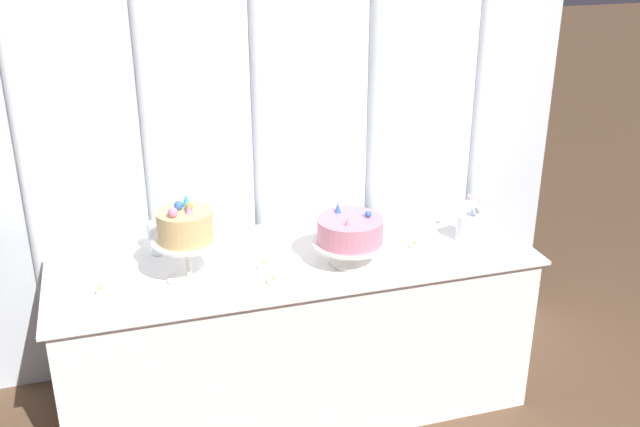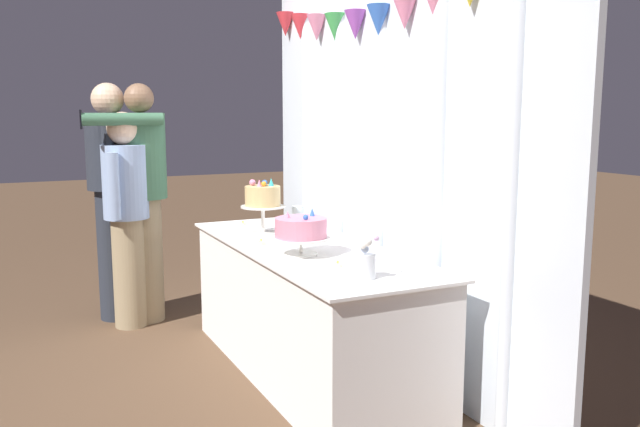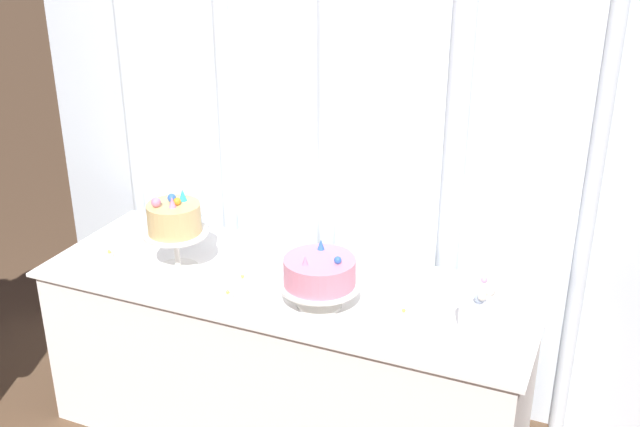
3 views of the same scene
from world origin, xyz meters
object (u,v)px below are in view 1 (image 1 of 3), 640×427
at_px(tealight_near_right, 273,281).
at_px(flower_vase, 468,225).
at_px(wine_glass, 157,231).
at_px(tealight_near_left, 263,267).
at_px(cake_display_nearright, 350,233).
at_px(cake_table, 295,331).
at_px(tealight_far_right, 415,246).
at_px(cake_display_nearleft, 185,230).
at_px(tealight_far_left, 101,291).

bearing_deg(tealight_near_right, flower_vase, 9.22).
bearing_deg(wine_glass, tealight_near_left, -34.46).
distance_m(cake_display_nearright, wine_glass, 0.82).
relative_size(wine_glass, tealight_near_right, 2.83).
relative_size(cake_display_nearright, wine_glass, 2.18).
xyz_separation_m(tealight_near_left, tealight_near_right, (0.01, -0.14, 0.00)).
relative_size(cake_table, flower_vase, 10.26).
relative_size(cake_table, wine_glass, 14.18).
height_order(tealight_near_left, tealight_far_right, tealight_near_left).
height_order(cake_display_nearleft, tealight_far_left, cake_display_nearleft).
height_order(tealight_far_left, tealight_far_right, same).
bearing_deg(tealight_near_right, cake_display_nearright, 14.42).
xyz_separation_m(wine_glass, tealight_near_right, (0.41, -0.41, -0.09)).
distance_m(cake_table, cake_display_nearright, 0.56).
xyz_separation_m(cake_display_nearleft, tealight_far_left, (-0.34, -0.01, -0.21)).
bearing_deg(cake_display_nearright, tealight_near_right, -165.58).
bearing_deg(cake_display_nearleft, tealight_near_right, -22.70).
bearing_deg(tealight_near_right, wine_glass, 134.73).
distance_m(wine_glass, tealight_near_left, 0.49).
bearing_deg(cake_display_nearright, tealight_far_left, 178.26).
xyz_separation_m(wine_glass, tealight_far_left, (-0.25, -0.29, -0.09)).
bearing_deg(tealight_far_left, cake_table, 6.95).
bearing_deg(tealight_near_right, tealight_far_right, 12.03).
height_order(cake_display_nearleft, tealight_near_left, cake_display_nearleft).
distance_m(cake_display_nearright, tealight_near_left, 0.38).
bearing_deg(tealight_near_left, tealight_far_left, -178.47).
distance_m(cake_display_nearleft, tealight_far_left, 0.40).
distance_m(cake_table, flower_vase, 0.90).
relative_size(cake_display_nearleft, wine_glass, 2.40).
bearing_deg(cake_display_nearright, tealight_near_left, 172.43).
bearing_deg(flower_vase, tealight_near_right, -170.78).
distance_m(cake_display_nearright, flower_vase, 0.58).
xyz_separation_m(flower_vase, tealight_far_right, (-0.26, -0.01, -0.06)).
distance_m(tealight_near_right, tealight_far_right, 0.68).
bearing_deg(flower_vase, cake_display_nearleft, -179.08).
relative_size(cake_display_nearleft, tealight_far_left, 8.77).
xyz_separation_m(cake_display_nearright, tealight_near_left, (-0.36, 0.05, -0.13)).
xyz_separation_m(flower_vase, tealight_far_left, (-1.58, -0.03, -0.06)).
height_order(cake_table, cake_display_nearright, cake_display_nearright).
height_order(cake_table, flower_vase, flower_vase).
height_order(flower_vase, tealight_far_left, flower_vase).
height_order(cake_display_nearright, tealight_far_right, cake_display_nearright).
distance_m(wine_glass, flower_vase, 1.35).
distance_m(tealight_far_left, tealight_far_right, 1.32).
height_order(tealight_far_left, tealight_near_left, tealight_near_left).
distance_m(flower_vase, tealight_far_left, 1.58).
relative_size(flower_vase, tealight_near_left, 4.00).
bearing_deg(cake_display_nearright, wine_glass, 157.07).
distance_m(cake_display_nearright, tealight_near_right, 0.38).
relative_size(cake_table, tealight_near_right, 40.17).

